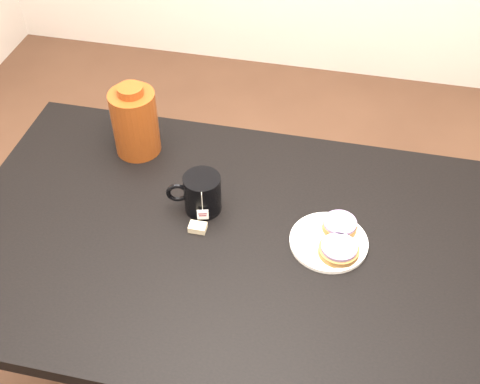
# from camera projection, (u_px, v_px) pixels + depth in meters

# --- Properties ---
(ground_plane) EXTENTS (4.00, 4.00, 0.00)m
(ground_plane) POSITION_uv_depth(u_px,v_px,m) (228.00, 380.00, 2.08)
(ground_plane) COLOR brown
(table) EXTENTS (1.40, 0.90, 0.75)m
(table) POSITION_uv_depth(u_px,v_px,m) (225.00, 258.00, 1.61)
(table) COLOR black
(table) RESTS_ON ground_plane
(plate) EXTENTS (0.20, 0.20, 0.01)m
(plate) POSITION_uv_depth(u_px,v_px,m) (329.00, 241.00, 1.53)
(plate) COLOR white
(plate) RESTS_ON table
(bagel_back) EXTENTS (0.12, 0.12, 0.03)m
(bagel_back) POSITION_uv_depth(u_px,v_px,m) (340.00, 225.00, 1.55)
(bagel_back) COLOR brown
(bagel_back) RESTS_ON plate
(bagel_front) EXTENTS (0.12, 0.12, 0.03)m
(bagel_front) POSITION_uv_depth(u_px,v_px,m) (339.00, 250.00, 1.49)
(bagel_front) COLOR brown
(bagel_front) RESTS_ON plate
(mug) EXTENTS (0.16, 0.12, 0.11)m
(mug) POSITION_uv_depth(u_px,v_px,m) (202.00, 193.00, 1.59)
(mug) COLOR black
(mug) RESTS_ON table
(teabag_pouch) EXTENTS (0.05, 0.03, 0.02)m
(teabag_pouch) POSITION_uv_depth(u_px,v_px,m) (198.00, 227.00, 1.56)
(teabag_pouch) COLOR #C6B793
(teabag_pouch) RESTS_ON table
(bagel_package) EXTENTS (0.17, 0.17, 0.22)m
(bagel_package) POSITION_uv_depth(u_px,v_px,m) (135.00, 122.00, 1.73)
(bagel_package) COLOR #56200B
(bagel_package) RESTS_ON table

